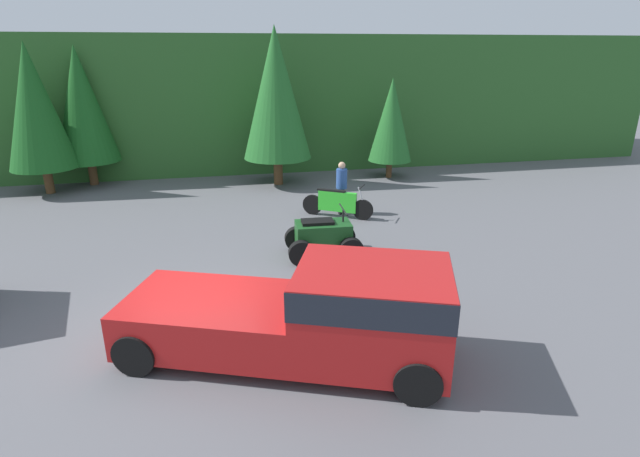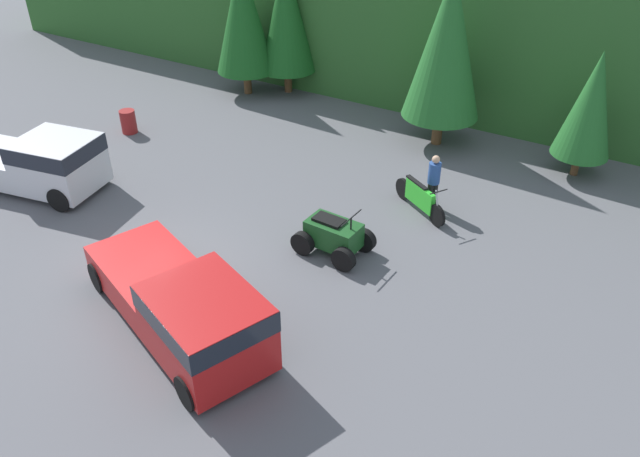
{
  "view_description": "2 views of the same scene",
  "coord_description": "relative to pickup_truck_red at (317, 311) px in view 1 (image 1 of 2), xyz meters",
  "views": [
    {
      "loc": [
        0.61,
        -9.08,
        5.3
      ],
      "look_at": [
        3.09,
        2.76,
        0.95
      ],
      "focal_mm": 28.0,
      "sensor_mm": 36.0,
      "label": 1
    },
    {
      "loc": [
        10.19,
        -9.03,
        10.07
      ],
      "look_at": [
        3.09,
        2.76,
        0.95
      ],
      "focal_mm": 35.0,
      "sensor_mm": 36.0,
      "label": 2
    }
  ],
  "objects": [
    {
      "name": "ground_plane",
      "position": [
        -2.15,
        1.48,
        -0.96
      ],
      "size": [
        80.0,
        80.0,
        0.0
      ],
      "primitive_type": "plane",
      "color": "#5B5B60"
    },
    {
      "name": "hillside_backdrop",
      "position": [
        -2.15,
        17.48,
        2.0
      ],
      "size": [
        44.0,
        6.0,
        5.93
      ],
      "color": "#2D6028",
      "rests_on": "ground_plane"
    },
    {
      "name": "tree_left",
      "position": [
        -8.01,
        13.04,
        2.34
      ],
      "size": [
        2.47,
        2.47,
        5.62
      ],
      "color": "brown",
      "rests_on": "ground_plane"
    },
    {
      "name": "tree_mid_left",
      "position": [
        -6.61,
        14.09,
        2.28
      ],
      "size": [
        2.42,
        2.42,
        5.51
      ],
      "color": "brown",
      "rests_on": "ground_plane"
    },
    {
      "name": "tree_mid_right",
      "position": [
        0.92,
        12.58,
        2.69
      ],
      "size": [
        2.74,
        2.74,
        6.22
      ],
      "color": "brown",
      "rests_on": "ground_plane"
    },
    {
      "name": "tree_right",
      "position": [
        5.81,
        12.73,
        1.52
      ],
      "size": [
        1.86,
        1.86,
        4.22
      ],
      "color": "brown",
      "rests_on": "ground_plane"
    },
    {
      "name": "pickup_truck_red",
      "position": [
        0.0,
        0.0,
        0.0
      ],
      "size": [
        6.13,
        3.99,
        1.83
      ],
      "rotation": [
        0.0,
        0.0,
        -0.37
      ],
      "color": "red",
      "rests_on": "ground_plane"
    },
    {
      "name": "dirt_bike",
      "position": [
        2.29,
        7.84,
        -0.49
      ],
      "size": [
        2.14,
        1.38,
        1.14
      ],
      "rotation": [
        0.0,
        0.0,
        -0.55
      ],
      "color": "black",
      "rests_on": "ground_plane"
    },
    {
      "name": "quad_atv",
      "position": [
        1.11,
        4.67,
        -0.43
      ],
      "size": [
        2.05,
        1.4,
        1.32
      ],
      "rotation": [
        0.0,
        0.0,
        -0.05
      ],
      "color": "black",
      "rests_on": "ground_plane"
    },
    {
      "name": "rider_person",
      "position": [
        2.52,
        8.22,
        0.01
      ],
      "size": [
        0.48,
        0.48,
        1.78
      ],
      "rotation": [
        0.0,
        0.0,
        -0.37
      ],
      "color": "black",
      "rests_on": "ground_plane"
    }
  ]
}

